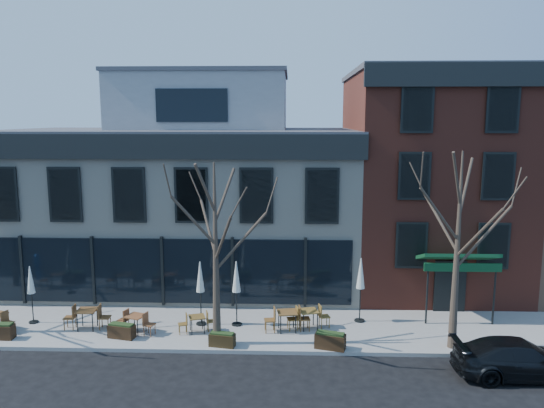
{
  "coord_description": "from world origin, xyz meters",
  "views": [
    {
      "loc": [
        5.82,
        -23.22,
        8.79
      ],
      "look_at": [
        4.92,
        2.0,
        4.69
      ],
      "focal_mm": 35.0,
      "sensor_mm": 36.0,
      "label": 1
    }
  ],
  "objects": [
    {
      "name": "ground",
      "position": [
        0.0,
        0.0,
        0.0
      ],
      "size": [
        120.0,
        120.0,
        0.0
      ],
      "primitive_type": "plane",
      "color": "black",
      "rests_on": "ground"
    },
    {
      "name": "sidewalk_front",
      "position": [
        3.25,
        -2.15,
        0.07
      ],
      "size": [
        33.5,
        4.7,
        0.15
      ],
      "primitive_type": "cube",
      "color": "gray",
      "rests_on": "ground"
    },
    {
      "name": "corner_building",
      "position": [
        0.07,
        5.07,
        4.72
      ],
      "size": [
        18.39,
        10.39,
        11.1
      ],
      "color": "beige",
      "rests_on": "ground"
    },
    {
      "name": "red_brick_building",
      "position": [
        13.0,
        4.98,
        5.64
      ],
      "size": [
        8.2,
        11.78,
        11.18
      ],
      "color": "brown",
      "rests_on": "ground"
    },
    {
      "name": "tree_mid",
      "position": [
        3.01,
        -3.9,
        3.79
      ],
      "size": [
        3.5,
        3.55,
        7.04
      ],
      "color": "#382B21",
      "rests_on": "sidewalk_front"
    },
    {
      "name": "tree_right",
      "position": [
        12.01,
        -3.9,
        4.02
      ],
      "size": [
        3.72,
        3.77,
        7.48
      ],
      "color": "#382B21",
      "rests_on": "sidewalk_front"
    },
    {
      "name": "parked_sedan",
      "position": [
        13.69,
        -5.89,
        0.65
      ],
      "size": [
        4.53,
        1.92,
        1.3
      ],
      "primitive_type": "imported",
      "rotation": [
        0.0,
        0.0,
        1.59
      ],
      "color": "black",
      "rests_on": "ground"
    },
    {
      "name": "cafe_set_1",
      "position": [
        -2.56,
        -2.66,
        0.67
      ],
      "size": [
        1.95,
        0.82,
        1.02
      ],
      "color": "brown",
      "rests_on": "sidewalk_front"
    },
    {
      "name": "cafe_set_2",
      "position": [
        -0.44,
        -2.99,
        0.62
      ],
      "size": [
        1.77,
        0.98,
        0.91
      ],
      "color": "brown",
      "rests_on": "sidewalk_front"
    },
    {
      "name": "cafe_set_3",
      "position": [
        2.03,
        -2.82,
        0.57
      ],
      "size": [
        1.6,
        0.85,
        0.82
      ],
      "color": "brown",
      "rests_on": "sidewalk_front"
    },
    {
      "name": "cafe_set_4",
      "position": [
        5.7,
        -2.57,
        0.67
      ],
      "size": [
        1.97,
        0.88,
        1.01
      ],
      "color": "brown",
      "rests_on": "sidewalk_front"
    },
    {
      "name": "cafe_set_5",
      "position": [
        6.59,
        -2.28,
        0.64
      ],
      "size": [
        1.88,
        0.89,
        0.96
      ],
      "color": "brown",
      "rests_on": "sidewalk_front"
    },
    {
      "name": "umbrella_0",
      "position": [
        -5.14,
        -2.07,
        1.91
      ],
      "size": [
        0.4,
        0.4,
        2.49
      ],
      "color": "black",
      "rests_on": "sidewalk_front"
    },
    {
      "name": "umbrella_2",
      "position": [
        2.06,
        -2.0,
        2.08
      ],
      "size": [
        0.44,
        0.44,
        2.74
      ],
      "color": "black",
      "rests_on": "sidewalk_front"
    },
    {
      "name": "umbrella_3",
      "position": [
        3.57,
        -2.01,
        2.11
      ],
      "size": [
        0.44,
        0.44,
        2.77
      ],
      "color": "black",
      "rests_on": "sidewalk_front"
    },
    {
      "name": "umbrella_4",
      "position": [
        8.81,
        -1.4,
        2.12
      ],
      "size": [
        0.45,
        0.45,
        2.8
      ],
      "color": "black",
      "rests_on": "sidewalk_front"
    },
    {
      "name": "planter_1",
      "position": [
        -0.87,
        -3.5,
        0.44
      ],
      "size": [
        1.13,
        0.65,
        0.59
      ],
      "color": "black",
      "rests_on": "sidewalk_front"
    },
    {
      "name": "planter_2",
      "position": [
        3.23,
        -4.14,
        0.42
      ],
      "size": [
        1.04,
        0.57,
        0.55
      ],
      "color": "#322410",
      "rests_on": "sidewalk_front"
    },
    {
      "name": "planter_3",
      "position": [
        7.35,
        -4.2,
        0.47
      ],
      "size": [
        1.23,
        0.76,
        0.64
      ],
      "color": "#301E10",
      "rests_on": "sidewalk_front"
    }
  ]
}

